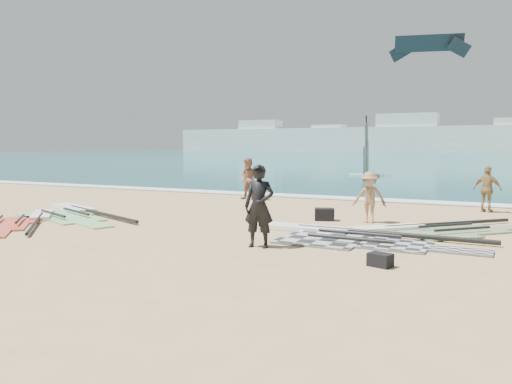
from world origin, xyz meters
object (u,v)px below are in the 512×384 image
at_px(rig_orange, 431,229).
at_px(gear_bag_far, 380,260).
at_px(rig_grey, 341,235).
at_px(person_wetsuit, 259,206).
at_px(beachgoer_mid, 369,197).
at_px(beachgoer_back, 487,189).
at_px(rig_green, 73,213).
at_px(rig_red, 24,220).
at_px(beachgoer_left, 249,179).
at_px(gear_bag_near, 324,214).

height_order(rig_orange, gear_bag_far, gear_bag_far).
bearing_deg(rig_orange, rig_grey, 179.99).
distance_m(person_wetsuit, beachgoer_mid, 5.04).
xyz_separation_m(rig_orange, beachgoer_back, (1.29, 5.03, 0.77)).
xyz_separation_m(rig_green, gear_bag_far, (11.14, -2.82, 0.08)).
bearing_deg(person_wetsuit, rig_red, 169.74).
distance_m(rig_red, gear_bag_far, 11.24).
bearing_deg(person_wetsuit, gear_bag_far, -20.36).
bearing_deg(beachgoer_left, gear_bag_far, -47.91).
relative_size(rig_red, gear_bag_far, 10.17).
distance_m(gear_bag_near, beachgoer_back, 6.39).
distance_m(gear_bag_far, person_wetsuit, 3.13).
bearing_deg(gear_bag_far, person_wetsuit, 167.92).
bearing_deg(beachgoer_left, rig_red, -108.52).
distance_m(gear_bag_near, gear_bag_far, 6.04).
height_order(beachgoer_mid, beachgoer_back, beachgoer_back).
height_order(gear_bag_near, beachgoer_left, beachgoer_left).
bearing_deg(person_wetsuit, rig_orange, 42.29).
xyz_separation_m(gear_bag_near, beachgoer_back, (4.58, 4.42, 0.63)).
bearing_deg(rig_orange, beachgoer_left, 104.01).
height_order(rig_orange, beachgoer_back, beachgoer_back).
height_order(beachgoer_left, beachgoer_back, beachgoer_left).
bearing_deg(beachgoer_back, gear_bag_far, 99.16).
relative_size(rig_orange, rig_red, 1.05).
bearing_deg(rig_grey, person_wetsuit, -121.20).
distance_m(gear_bag_near, beachgoer_left, 6.52).
relative_size(rig_orange, gear_bag_near, 7.77).
relative_size(gear_bag_near, beachgoer_back, 0.37).
xyz_separation_m(rig_grey, beachgoer_left, (-6.16, 6.89, 0.86)).
bearing_deg(gear_bag_near, beachgoer_mid, 6.20).
distance_m(rig_grey, rig_red, 9.77).
distance_m(person_wetsuit, beachgoer_left, 10.17).
height_order(rig_green, rig_orange, rig_green).
relative_size(rig_grey, person_wetsuit, 3.28).
height_order(rig_red, beachgoer_left, beachgoer_left).
bearing_deg(beachgoer_mid, rig_green, -167.80).
bearing_deg(beachgoer_mid, rig_red, -158.04).
bearing_deg(gear_bag_far, beachgoer_mid, 105.49).
bearing_deg(rig_green, beachgoer_mid, 37.64).
xyz_separation_m(gear_bag_far, beachgoer_back, (1.68, 9.72, 0.69)).
bearing_deg(rig_red, rig_orange, 64.08).
relative_size(rig_red, gear_bag_near, 7.39).
distance_m(beachgoer_left, beachgoer_mid, 7.49).
bearing_deg(gear_bag_far, rig_orange, 85.26).
relative_size(gear_bag_near, person_wetsuit, 0.31).
bearing_deg(rig_grey, beachgoer_mid, 89.98).
bearing_deg(gear_bag_near, rig_grey, -63.45).
height_order(rig_grey, beachgoer_back, beachgoer_back).
height_order(rig_orange, beachgoer_mid, beachgoer_mid).
height_order(rig_orange, rig_red, rig_orange).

